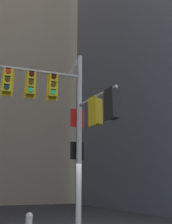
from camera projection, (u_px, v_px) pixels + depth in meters
name	position (u px, v px, depth m)	size (l,w,h in m)	color
building_mid_block	(15.00, 78.00, 36.02)	(16.20, 16.20, 34.38)	tan
signal_pole_assembly	(65.00, 108.00, 9.72)	(3.89, 3.30, 7.31)	#B2B2B5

